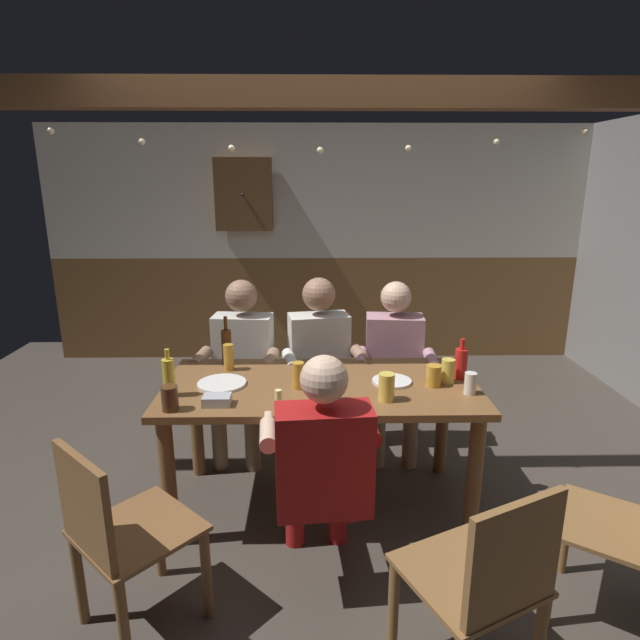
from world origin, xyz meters
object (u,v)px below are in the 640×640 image
(person_0, at_px, (242,360))
(wall_dart_cabinet, at_px, (244,195))
(chair_empty_far_end, at_px, (637,528))
(pint_glass_2, at_px, (313,381))
(plate_1, at_px, (222,383))
(bottle_2, at_px, (332,386))
(chair_empty_near_right, at_px, (484,584))
(bottle_3, at_px, (169,377))
(dining_table, at_px, (321,402))
(pint_glass_5, at_px, (387,387))
(table_candle, at_px, (278,397))
(pint_glass_1, at_px, (170,398))
(condiment_caddy, at_px, (217,400))
(bottle_0, at_px, (227,346))
(plate_0, at_px, (392,381))
(pint_glass_3, at_px, (229,357))
(bottle_1, at_px, (461,363))
(pint_glass_0, at_px, (298,375))
(pint_glass_4, at_px, (470,383))
(chair_empty_near_left, at_px, (119,534))
(person_3, at_px, (322,461))
(pint_glass_6, at_px, (448,371))
(person_2, at_px, (394,360))
(person_1, at_px, (321,358))
(pint_glass_7, at_px, (433,376))

(person_0, height_order, wall_dart_cabinet, wall_dart_cabinet)
(chair_empty_far_end, distance_m, pint_glass_2, 1.57)
(plate_1, relative_size, bottle_2, 1.39)
(chair_empty_near_right, distance_m, bottle_3, 1.74)
(dining_table, distance_m, pint_glass_5, 0.45)
(table_candle, distance_m, bottle_2, 0.28)
(pint_glass_1, xyz_separation_m, pint_glass_5, (1.08, 0.10, 0.01))
(condiment_caddy, xyz_separation_m, bottle_0, (-0.04, 0.61, 0.09))
(plate_0, height_order, pint_glass_3, pint_glass_3)
(bottle_1, height_order, bottle_2, bottle_1)
(table_candle, height_order, bottle_1, bottle_1)
(pint_glass_0, distance_m, pint_glass_4, 0.92)
(chair_empty_near_left, bearing_deg, table_candle, 88.00)
(person_3, relative_size, pint_glass_5, 8.06)
(plate_0, xyz_separation_m, pint_glass_3, (-0.94, 0.22, 0.07))
(bottle_1, height_order, pint_glass_3, bottle_1)
(person_3, distance_m, pint_glass_3, 1.03)
(chair_empty_far_end, bearing_deg, dining_table, 90.00)
(pint_glass_1, height_order, pint_glass_4, pint_glass_1)
(bottle_2, relative_size, pint_glass_6, 1.43)
(condiment_caddy, xyz_separation_m, bottle_2, (0.58, 0.04, 0.05))
(table_candle, height_order, plate_0, table_candle)
(person_2, relative_size, bottle_3, 4.64)
(chair_empty_far_end, relative_size, bottle_2, 4.54)
(pint_glass_1, bearing_deg, pint_glass_2, 14.73)
(person_1, bearing_deg, person_2, 170.36)
(pint_glass_7, bearing_deg, plate_1, 178.31)
(chair_empty_near_right, bearing_deg, plate_0, 72.37)
(pint_glass_6, bearing_deg, wall_dart_cabinet, 119.08)
(pint_glass_6, relative_size, wall_dart_cabinet, 0.19)
(bottle_0, distance_m, pint_glass_3, 0.12)
(chair_empty_near_left, bearing_deg, pint_glass_2, 86.43)
(pint_glass_3, relative_size, pint_glass_4, 1.35)
(chair_empty_near_right, bearing_deg, person_1, 81.37)
(pint_glass_1, bearing_deg, wall_dart_cabinet, 89.25)
(person_2, height_order, pint_glass_0, person_2)
(table_candle, height_order, pint_glass_2, pint_glass_2)
(pint_glass_2, bearing_deg, bottle_3, -179.44)
(person_3, bearing_deg, person_0, 107.48)
(person_0, relative_size, chair_empty_near_left, 1.38)
(bottle_3, distance_m, pint_glass_3, 0.46)
(condiment_caddy, height_order, bottle_3, bottle_3)
(bottle_0, xyz_separation_m, pint_glass_4, (1.36, -0.49, -0.06))
(pint_glass_1, relative_size, pint_glass_2, 0.85)
(person_2, distance_m, wall_dart_cabinet, 2.50)
(person_2, xyz_separation_m, chair_empty_near_left, (-1.35, -1.54, -0.19))
(bottle_0, height_order, pint_glass_0, bottle_0)
(pint_glass_2, bearing_deg, pint_glass_4, -0.58)
(pint_glass_7, bearing_deg, wall_dart_cabinet, 117.03)
(chair_empty_far_end, xyz_separation_m, pint_glass_6, (-0.57, 0.90, 0.35))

